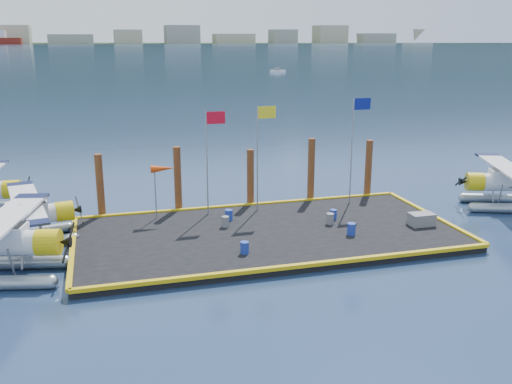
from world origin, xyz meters
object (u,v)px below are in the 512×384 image
piling_2 (250,180)px  drum_1 (351,229)px  piling_0 (100,188)px  seaplane_b (21,220)px  windsock (163,170)px  drum_2 (330,219)px  drum_3 (245,248)px  drum_4 (333,214)px  flagpole_red (210,147)px  drum_5 (229,215)px  piling_4 (368,170)px  flagpole_blue (355,135)px  piling_1 (178,181)px  piling_3 (311,172)px  crate (422,219)px  drum_0 (225,222)px  flagpole_yellow (261,142)px

piling_2 → drum_1: bearing=-63.5°
drum_1 → piling_0: 14.52m
seaplane_b → windsock: (7.53, 1.31, 1.88)m
drum_2 → drum_3: drum_2 is taller
drum_4 → windsock: 9.99m
drum_1 → flagpole_red: size_ratio=0.11×
drum_5 → piling_2: 3.86m
drum_2 → seaplane_b: bearing=172.0°
flagpole_red → seaplane_b: bearing=-172.7°
drum_4 → piling_4: size_ratio=0.14×
drum_5 → seaplane_b: bearing=179.4°
drum_1 → flagpole_blue: 7.32m
drum_3 → flagpole_blue: size_ratio=0.09×
drum_3 → drum_5: bearing=85.5°
drum_3 → piling_1: piling_1 is taller
drum_4 → drum_5: bearing=166.7°
drum_2 → piling_3: (0.81, 5.18, 1.45)m
drum_2 → flagpole_blue: size_ratio=0.09×
seaplane_b → piling_3: piling_3 is taller
flagpole_blue → piling_2: flagpole_blue is taller
crate → piling_1: piling_1 is taller
drum_3 → drum_4: size_ratio=1.06×
drum_0 → drum_4: size_ratio=1.06×
drum_4 → flagpole_red: 8.01m
flagpole_red → drum_0: bearing=-83.7°
drum_4 → piling_0: 13.52m
flagpole_yellow → seaplane_b: bearing=-174.4°
seaplane_b → flagpole_yellow: size_ratio=1.41×
flagpole_red → piling_0: (-6.21, 1.60, -2.40)m
drum_0 → drum_4: bearing=-2.7°
flagpole_yellow → piling_3: 4.75m
drum_4 → drum_1: bearing=-93.2°
flagpole_red → flagpole_yellow: bearing=0.0°
flagpole_yellow → piling_0: bearing=170.1°
piling_1 → piling_3: size_ratio=0.98×
piling_3 → crate: bearing=-59.3°
drum_1 → piling_2: piling_2 is taller
seaplane_b → flagpole_blue: (19.26, 1.31, 3.34)m
drum_2 → drum_4: bearing=56.0°
piling_0 → piling_1: bearing=0.0°
drum_4 → flagpole_blue: size_ratio=0.08×
crate → piling_4: bearing=89.8°
drum_4 → crate: 4.85m
drum_5 → piling_3: piling_3 is taller
drum_2 → drum_3: 6.45m
windsock → piling_2: size_ratio=0.82×
piling_0 → drum_2: bearing=-23.0°
drum_5 → flagpole_red: (-0.71, 1.42, 3.69)m
drum_2 → windsock: size_ratio=0.19×
drum_0 → flagpole_yellow: 5.32m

